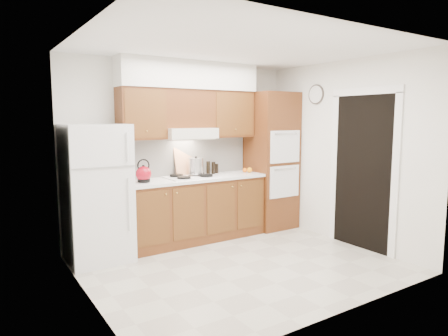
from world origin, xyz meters
name	(u,v)px	position (x,y,z in m)	size (l,w,h in m)	color
floor	(241,265)	(0.00, 0.00, 0.00)	(3.60, 3.60, 0.00)	beige
ceiling	(242,47)	(0.00, 0.00, 2.60)	(3.60, 3.60, 0.00)	white
wall_back	(183,151)	(0.00, 1.50, 1.30)	(3.60, 0.02, 2.60)	white
wall_left	(86,170)	(-1.80, 0.00, 1.30)	(0.02, 3.00, 2.60)	white
wall_right	(343,153)	(1.80, 0.00, 1.30)	(0.02, 3.00, 2.60)	white
fridge	(97,193)	(-1.41, 1.14, 0.86)	(0.75, 0.72, 1.72)	white
base_cabinets	(195,210)	(0.02, 1.20, 0.45)	(2.11, 0.60, 0.90)	brown
countertop	(195,179)	(0.03, 1.19, 0.92)	(2.13, 0.62, 0.04)	white
backsplash	(185,156)	(0.02, 1.49, 1.22)	(2.11, 0.03, 0.56)	white
oven_cabinet	(271,161)	(1.44, 1.18, 1.10)	(0.70, 0.65, 2.20)	brown
upper_cab_left	(141,114)	(-0.71, 1.33, 1.85)	(0.63, 0.33, 0.70)	brown
upper_cab_right	(229,114)	(0.72, 1.33, 1.85)	(0.73, 0.33, 0.70)	brown
range_hood	(189,133)	(-0.02, 1.27, 1.57)	(0.75, 0.45, 0.15)	silver
upper_cab_over_hood	(186,109)	(-0.02, 1.33, 1.92)	(0.75, 0.33, 0.55)	brown
soffit	(190,75)	(0.03, 1.32, 2.40)	(2.13, 0.36, 0.40)	silver
cooktop	(191,177)	(-0.02, 1.21, 0.95)	(0.74, 0.50, 0.01)	white
doorway	(363,173)	(1.79, -0.35, 1.05)	(0.02, 0.90, 2.10)	black
wall_clock	(316,94)	(1.79, 0.55, 2.15)	(0.30, 0.30, 0.02)	#3F3833
kettle	(144,174)	(-0.78, 1.14, 1.05)	(0.21, 0.21, 0.21)	maroon
cutting_board	(185,162)	(-0.01, 1.45, 1.14)	(0.33, 0.02, 0.45)	tan
stock_pot	(196,166)	(0.09, 1.27, 1.09)	(0.22, 0.22, 0.23)	silver
condiment_a	(208,168)	(0.34, 1.34, 1.04)	(0.06, 0.06, 0.20)	black
condiment_b	(213,168)	(0.44, 1.35, 1.03)	(0.06, 0.06, 0.19)	black
condiment_c	(217,168)	(0.52, 1.38, 1.01)	(0.05, 0.05, 0.15)	black
orange_near	(250,170)	(0.98, 1.15, 0.98)	(0.08, 0.08, 0.08)	orange
orange_far	(245,170)	(0.94, 1.21, 0.98)	(0.07, 0.07, 0.07)	orange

